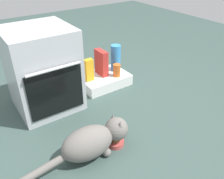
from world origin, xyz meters
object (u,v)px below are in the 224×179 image
at_px(cat, 93,141).
at_px(oven, 43,70).
at_px(water_bottle, 116,58).
at_px(juice_carton, 89,70).
at_px(sauce_jar, 117,70).
at_px(pantry_cabinet, 104,80).
at_px(cereal_box, 101,63).
at_px(food_bowl, 115,142).

bearing_deg(cat, oven, 94.65).
distance_m(oven, water_bottle, 0.86).
distance_m(oven, juice_carton, 0.50).
relative_size(oven, juice_carton, 3.21).
bearing_deg(sauce_jar, pantry_cabinet, 137.97).
distance_m(cereal_box, juice_carton, 0.19).
xyz_separation_m(cat, water_bottle, (0.82, 0.87, 0.13)).
xyz_separation_m(pantry_cabinet, cereal_box, (-0.00, 0.04, 0.20)).
distance_m(cereal_box, water_bottle, 0.19).
bearing_deg(cereal_box, juice_carton, -166.71).
xyz_separation_m(cereal_box, sauce_jar, (0.11, -0.13, -0.07)).
bearing_deg(juice_carton, sauce_jar, -17.04).
bearing_deg(food_bowl, cereal_box, 63.84).
relative_size(cereal_box, water_bottle, 0.93).
bearing_deg(food_bowl, sauce_jar, 53.84).
distance_m(oven, sauce_jar, 0.80).
distance_m(pantry_cabinet, cereal_box, 0.20).
height_order(juice_carton, water_bottle, water_bottle).
relative_size(food_bowl, juice_carton, 0.59).
xyz_separation_m(oven, cat, (0.04, -0.81, -0.25)).
relative_size(oven, cereal_box, 2.75).
height_order(oven, water_bottle, oven).
distance_m(cat, sauce_jar, 1.05).
distance_m(oven, pantry_cabinet, 0.74).
distance_m(cat, water_bottle, 1.20).
height_order(sauce_jar, water_bottle, water_bottle).
bearing_deg(pantry_cabinet, sauce_jar, -42.03).
xyz_separation_m(oven, water_bottle, (0.85, 0.06, -0.12)).
relative_size(cat, sauce_jar, 6.01).
height_order(oven, cereal_box, oven).
bearing_deg(cereal_box, pantry_cabinet, -82.64).
xyz_separation_m(food_bowl, sauce_jar, (0.54, 0.75, 0.16)).
height_order(oven, pantry_cabinet, oven).
relative_size(cat, cereal_box, 3.01).
height_order(cereal_box, juice_carton, cereal_box).
relative_size(cereal_box, sauce_jar, 2.00).
bearing_deg(juice_carton, oven, -178.13).
bearing_deg(cat, water_bottle, 48.82).
xyz_separation_m(oven, cereal_box, (0.66, 0.06, -0.13)).
bearing_deg(pantry_cabinet, food_bowl, -117.37).
bearing_deg(cat, cereal_box, 56.36).
distance_m(pantry_cabinet, sauce_jar, 0.19).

